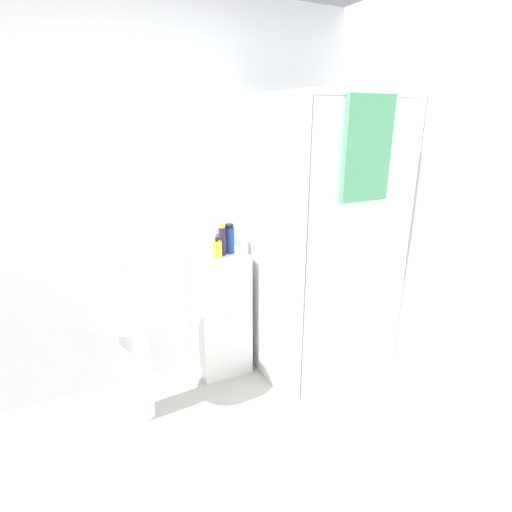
{
  "coord_description": "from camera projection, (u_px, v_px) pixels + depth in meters",
  "views": [
    {
      "loc": [
        -0.31,
        -0.89,
        1.77
      ],
      "look_at": [
        0.73,
        1.18,
        0.97
      ],
      "focal_mm": 28.0,
      "sensor_mm": 36.0,
      "label": 1
    }
  ],
  "objects": [
    {
      "name": "wall_back",
      "position": [
        114.0,
        207.0,
        2.49
      ],
      "size": [
        6.4,
        0.06,
        2.5
      ],
      "primitive_type": "cube",
      "color": "silver",
      "rests_on": "ground_plane"
    },
    {
      "name": "shower_enclosure",
      "position": [
        316.0,
        304.0,
        2.79
      ],
      "size": [
        0.82,
        0.85,
        1.91
      ],
      "color": "white",
      "rests_on": "ground_plane"
    },
    {
      "name": "vanity_cabinet",
      "position": [
        221.0,
        313.0,
        2.85
      ],
      "size": [
        0.36,
        0.32,
        0.9
      ],
      "color": "silver",
      "rests_on": "ground_plane"
    },
    {
      "name": "sink",
      "position": [
        133.0,
        331.0,
        2.32
      ],
      "size": [
        0.44,
        0.44,
        0.97
      ],
      "color": "white",
      "rests_on": "ground_plane"
    },
    {
      "name": "soap_dispenser",
      "position": [
        217.0,
        249.0,
        2.62
      ],
      "size": [
        0.06,
        0.07,
        0.14
      ],
      "color": "yellow",
      "rests_on": "vanity_cabinet"
    },
    {
      "name": "shampoo_bottle_tall_black",
      "position": [
        222.0,
        240.0,
        2.66
      ],
      "size": [
        0.05,
        0.05,
        0.21
      ],
      "color": "#281E33",
      "rests_on": "vanity_cabinet"
    },
    {
      "name": "shampoo_bottle_blue",
      "position": [
        230.0,
        239.0,
        2.7
      ],
      "size": [
        0.07,
        0.07,
        0.2
      ],
      "color": "navy",
      "rests_on": "vanity_cabinet"
    },
    {
      "name": "lotion_bottle_white",
      "position": [
        216.0,
        241.0,
        2.76
      ],
      "size": [
        0.05,
        0.05,
        0.16
      ],
      "color": "#B299C6",
      "rests_on": "vanity_cabinet"
    }
  ]
}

